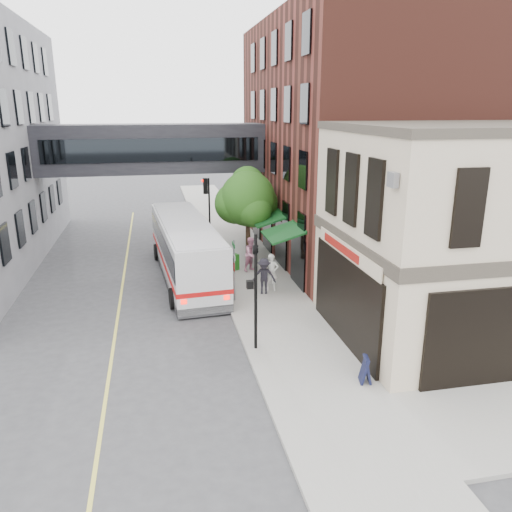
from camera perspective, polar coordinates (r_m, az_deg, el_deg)
name	(u,v)px	position (r m, az deg, el deg)	size (l,w,h in m)	color
ground	(256,379)	(17.75, 0.00, -13.88)	(120.00, 120.00, 0.00)	#38383A
sidewalk_main	(242,258)	(30.74, -1.62, -0.26)	(4.00, 60.00, 0.15)	gray
corner_building	(469,234)	(21.37, 23.12, 2.30)	(10.19, 8.12, 8.45)	beige
brick_building	(363,141)	(32.76, 12.18, 12.74)	(13.76, 18.00, 14.00)	#4A1F17
skyway_bridge	(153,148)	(33.07, -11.73, 11.95)	(14.00, 3.18, 3.00)	black
traffic_signal_near	(255,278)	(18.34, -0.13, -2.56)	(0.44, 0.22, 4.60)	black
traffic_signal_far	(207,199)	(32.64, -5.63, 6.56)	(0.53, 0.28, 4.50)	black
street_sign_pole	(234,265)	(23.35, -2.53, -1.03)	(0.08, 0.75, 3.00)	gray
street_tree	(247,199)	(29.13, -1.03, 6.56)	(3.80, 3.20, 5.60)	#382619
lane_marking	(122,290)	(26.62, -15.10, -3.74)	(0.12, 40.00, 0.01)	#D8CC4C
bus	(186,247)	(27.25, -8.05, 1.01)	(3.50, 11.74, 3.12)	silver
pedestrian_a	(272,272)	(24.92, 1.79, -1.89)	(0.69, 0.45, 1.89)	white
pedestrian_b	(252,254)	(27.91, -0.51, 0.21)	(0.94, 0.73, 1.93)	pink
pedestrian_c	(264,276)	(24.50, 0.92, -2.31)	(1.17, 0.67, 1.81)	black
newspaper_box	(234,262)	(28.27, -2.50, -0.68)	(0.45, 0.40, 0.90)	#1B6116
sandwich_board	(366,369)	(17.46, 12.41, -12.55)	(0.33, 0.51, 0.92)	black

